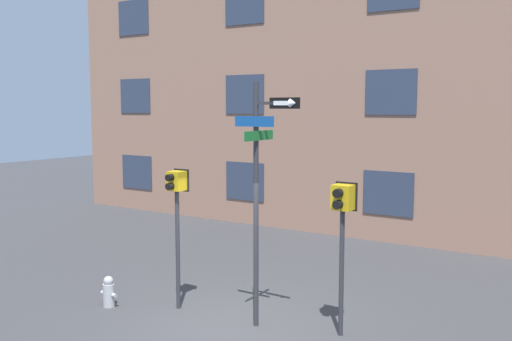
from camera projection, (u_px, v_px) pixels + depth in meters
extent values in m
plane|color=#38383A|center=(232.00, 330.00, 9.69)|extent=(60.00, 60.00, 0.00)
cube|color=#2D384C|center=(137.00, 172.00, 20.97)|extent=(1.45, 0.03, 1.23)
cube|color=#2D384C|center=(245.00, 181.00, 18.38)|extent=(1.45, 0.03, 1.23)
cube|color=#2D384C|center=(388.00, 193.00, 15.78)|extent=(1.45, 0.03, 1.23)
cube|color=#2D384C|center=(135.00, 96.00, 20.67)|extent=(1.45, 0.03, 1.23)
cube|color=#2D384C|center=(245.00, 94.00, 18.07)|extent=(1.45, 0.03, 1.23)
cube|color=#2D384C|center=(391.00, 92.00, 15.47)|extent=(1.45, 0.03, 1.23)
cube|color=#2D384C|center=(133.00, 17.00, 20.36)|extent=(1.45, 0.03, 1.23)
cube|color=#2D384C|center=(244.00, 4.00, 17.76)|extent=(1.45, 0.03, 1.23)
cylinder|color=#2D2D33|center=(256.00, 206.00, 9.66)|extent=(0.09, 0.09, 4.19)
cube|color=#2D2D33|center=(270.00, 103.00, 9.32)|extent=(0.56, 0.05, 0.05)
cube|color=#14478C|center=(254.00, 121.00, 9.45)|extent=(0.76, 0.02, 0.18)
cube|color=#196B2D|center=(259.00, 136.00, 9.50)|extent=(0.02, 0.86, 0.16)
cube|color=black|center=(285.00, 103.00, 9.16)|extent=(0.56, 0.02, 0.18)
cube|color=white|center=(282.00, 103.00, 9.17)|extent=(0.32, 0.01, 0.07)
cone|color=white|center=(293.00, 103.00, 9.06)|extent=(0.10, 0.14, 0.14)
cylinder|color=#2D2D33|center=(178.00, 250.00, 10.62)|extent=(0.08, 0.08, 2.25)
cube|color=gold|center=(177.00, 181.00, 10.48)|extent=(0.28, 0.26, 0.36)
cube|color=black|center=(182.00, 180.00, 10.59)|extent=(0.34, 0.02, 0.42)
cylinder|color=black|center=(170.00, 178.00, 10.31)|extent=(0.12, 0.12, 0.12)
cylinder|color=black|center=(170.00, 186.00, 10.33)|extent=(0.12, 0.12, 0.12)
cylinder|color=#EA4C14|center=(172.00, 177.00, 10.36)|extent=(0.10, 0.01, 0.10)
cylinder|color=#2D2D33|center=(341.00, 273.00, 9.36)|extent=(0.08, 0.08, 2.12)
cube|color=gold|center=(343.00, 197.00, 9.22)|extent=(0.32, 0.26, 0.41)
cube|color=black|center=(346.00, 196.00, 9.34)|extent=(0.38, 0.02, 0.47)
cylinder|color=black|center=(338.00, 193.00, 9.05)|extent=(0.14, 0.12, 0.14)
cylinder|color=black|center=(338.00, 205.00, 9.07)|extent=(0.14, 0.12, 0.14)
cylinder|color=#EA4C14|center=(339.00, 193.00, 9.10)|extent=(0.11, 0.01, 0.11)
cylinder|color=#A5A5A8|center=(109.00, 295.00, 10.81)|extent=(0.22, 0.22, 0.44)
sphere|color=#A5A5A8|center=(108.00, 281.00, 10.78)|extent=(0.18, 0.18, 0.18)
cylinder|color=#A5A5A8|center=(103.00, 293.00, 10.89)|extent=(0.08, 0.08, 0.08)
cylinder|color=#A5A5A8|center=(114.00, 295.00, 10.73)|extent=(0.08, 0.08, 0.08)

